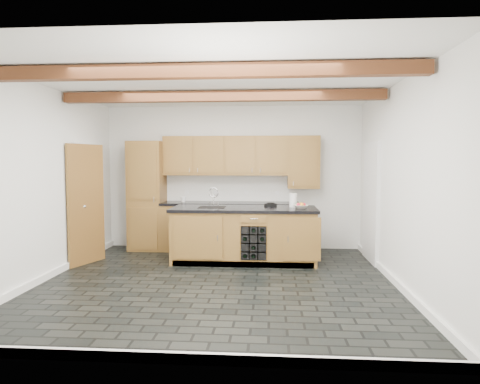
# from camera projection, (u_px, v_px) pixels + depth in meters

# --- Properties ---
(ground) EXTENTS (5.00, 5.00, 0.00)m
(ground) POSITION_uv_depth(u_px,v_px,m) (217.00, 282.00, 6.08)
(ground) COLOR black
(ground) RESTS_ON ground
(room_shell) EXTENTS (5.01, 5.00, 5.00)m
(room_shell) POSITION_uv_depth(u_px,v_px,m) (216.00, 174.00, 6.51)
(room_shell) COLOR white
(room_shell) RESTS_ON ground
(back_cabinetry) EXTENTS (3.65, 0.62, 2.20)m
(back_cabinetry) POSITION_uv_depth(u_px,v_px,m) (212.00, 200.00, 8.26)
(back_cabinetry) COLOR olive
(back_cabinetry) RESTS_ON ground
(island) EXTENTS (2.48, 0.96, 0.93)m
(island) POSITION_uv_depth(u_px,v_px,m) (244.00, 235.00, 7.30)
(island) COLOR olive
(island) RESTS_ON ground
(faucet) EXTENTS (0.45, 0.40, 0.34)m
(faucet) POSITION_uv_depth(u_px,v_px,m) (212.00, 205.00, 7.36)
(faucet) COLOR black
(faucet) RESTS_ON island
(kitchen_scale) EXTENTS (0.23, 0.17, 0.06)m
(kitchen_scale) POSITION_uv_depth(u_px,v_px,m) (270.00, 205.00, 7.49)
(kitchen_scale) COLOR black
(kitchen_scale) RESTS_ON island
(fruit_bowl) EXTENTS (0.26, 0.26, 0.06)m
(fruit_bowl) POSITION_uv_depth(u_px,v_px,m) (301.00, 207.00, 7.13)
(fruit_bowl) COLOR beige
(fruit_bowl) RESTS_ON island
(fruit_cluster) EXTENTS (0.16, 0.17, 0.07)m
(fruit_cluster) POSITION_uv_depth(u_px,v_px,m) (301.00, 205.00, 7.13)
(fruit_cluster) COLOR red
(fruit_cluster) RESTS_ON fruit_bowl
(paper_towel) EXTENTS (0.13, 0.13, 0.24)m
(paper_towel) POSITION_uv_depth(u_px,v_px,m) (293.00, 200.00, 7.34)
(paper_towel) COLOR white
(paper_towel) RESTS_ON island
(mug) EXTENTS (0.12, 0.12, 0.11)m
(mug) POSITION_uv_depth(u_px,v_px,m) (183.00, 199.00, 8.28)
(mug) COLOR white
(mug) RESTS_ON back_cabinetry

